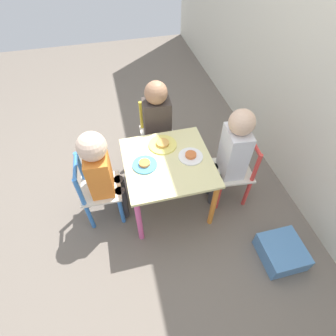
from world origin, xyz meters
TOP-DOWN VIEW (x-y plane):
  - ground_plane at (0.00, 0.00)m, footprint 6.00×6.00m
  - kids_table at (0.00, 0.00)m, footprint 0.56×0.56m
  - chair_yellow at (-0.48, 0.02)m, footprint 0.27×0.27m
  - chair_blue at (-0.02, -0.48)m, footprint 0.27×0.27m
  - chair_red at (0.05, 0.48)m, footprint 0.28×0.28m
  - child_left at (-0.42, 0.02)m, footprint 0.22×0.21m
  - child_front at (-0.02, -0.42)m, footprint 0.21×0.22m
  - child_back at (0.04, 0.42)m, footprint 0.21×0.22m
  - plate_left at (-0.15, 0.00)m, footprint 0.19×0.19m
  - plate_front at (-0.00, -0.15)m, footprint 0.16×0.16m
  - plate_back at (0.00, 0.15)m, footprint 0.16×0.16m
  - storage_bin at (0.60, 0.60)m, footprint 0.26×0.26m

SIDE VIEW (x-z plane):
  - ground_plane at x=0.00m, z-range 0.00..0.00m
  - storage_bin at x=0.60m, z-range 0.00..0.12m
  - chair_yellow at x=-0.48m, z-range 0.00..0.53m
  - chair_blue at x=-0.02m, z-range 0.00..0.53m
  - chair_red at x=0.05m, z-range 0.00..0.53m
  - kids_table at x=0.00m, z-range 0.16..0.61m
  - child_left at x=-0.42m, z-range 0.08..0.84m
  - child_front at x=-0.02m, z-range 0.08..0.83m
  - plate_left at x=-0.15m, z-range 0.45..0.47m
  - plate_front at x=0.00m, z-range 0.45..0.47m
  - plate_back at x=0.00m, z-range 0.45..0.47m
  - child_back at x=0.04m, z-range 0.08..0.87m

